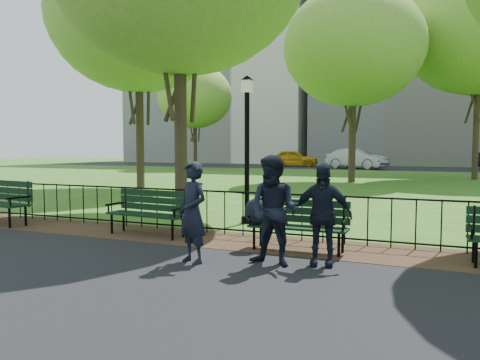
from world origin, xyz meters
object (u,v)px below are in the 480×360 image
at_px(park_bench_left_b, 0,197).
at_px(tree_far_c, 354,47).
at_px(sedan_silver, 357,159).
at_px(taxi, 293,158).
at_px(person_left, 193,212).
at_px(person_right, 322,215).
at_px(park_bench_main, 278,216).
at_px(person_mid, 274,211).
at_px(lamppost, 247,143).
at_px(tree_far_w, 195,96).
at_px(tree_mid_w, 138,16).
at_px(park_bench_left_a, 150,208).
at_px(tree_far_e, 480,28).

relative_size(park_bench_left_b, tree_far_c, 0.20).
bearing_deg(sedan_silver, tree_far_c, -150.71).
height_order(park_bench_left_b, taxi, taxi).
relative_size(person_left, person_right, 1.02).
relative_size(tree_far_c, person_left, 6.34).
bearing_deg(park_bench_left_b, park_bench_main, 6.75).
relative_size(park_bench_left_b, sedan_silver, 0.39).
bearing_deg(person_mid, park_bench_left_b, 176.57).
relative_size(lamppost, person_left, 2.22).
bearing_deg(taxi, person_mid, -173.76).
relative_size(tree_far_w, person_left, 5.54).
relative_size(park_bench_left_b, tree_far_w, 0.23).
height_order(park_bench_left_b, tree_mid_w, tree_mid_w).
distance_m(park_bench_left_a, taxi, 34.25).
relative_size(tree_far_e, person_mid, 7.21).
relative_size(tree_far_c, person_mid, 5.95).
bearing_deg(taxi, lamppost, -175.21).
bearing_deg(person_right, person_left, -168.54).
bearing_deg(lamppost, park_bench_main, -57.28).
height_order(lamppost, tree_mid_w, tree_mid_w).
bearing_deg(tree_far_c, person_left, -87.84).
relative_size(park_bench_left_a, person_left, 1.15).
bearing_deg(tree_far_w, person_mid, -59.35).
distance_m(park_bench_main, tree_far_c, 17.67).
relative_size(park_bench_main, taxi, 0.39).
height_order(tree_mid_w, taxi, tree_mid_w).
relative_size(park_bench_main, lamppost, 0.52).
bearing_deg(person_left, sedan_silver, 117.79).
bearing_deg(park_bench_main, person_right, -39.88).
xyz_separation_m(person_left, taxi, (-8.91, 35.18, -0.01)).
bearing_deg(park_bench_left_b, taxi, 103.05).
distance_m(park_bench_left_a, sedan_silver, 31.36).
distance_m(tree_far_w, person_mid, 32.40).
bearing_deg(person_right, tree_far_e, 74.41).
xyz_separation_m(tree_far_e, sedan_silver, (-8.06, 10.47, -7.37)).
bearing_deg(park_bench_left_a, sedan_silver, 96.45).
height_order(tree_far_e, tree_far_w, tree_far_e).
distance_m(park_bench_left_a, person_mid, 3.36).
bearing_deg(person_mid, person_left, -158.26).
bearing_deg(lamppost, person_right, -52.08).
bearing_deg(lamppost, person_left, -79.90).
relative_size(park_bench_left_a, tree_far_c, 0.18).
xyz_separation_m(tree_far_c, tree_far_e, (5.89, 4.67, 1.44)).
xyz_separation_m(lamppost, tree_mid_w, (-7.69, 6.73, 5.42)).
height_order(park_bench_left_a, person_mid, person_mid).
bearing_deg(tree_far_w, sedan_silver, 22.70).
bearing_deg(person_left, tree_far_c, 115.03).
distance_m(park_bench_left_b, tree_far_w, 28.41).
bearing_deg(park_bench_left_a, lamppost, 65.82).
bearing_deg(lamppost, sedan_silver, 94.22).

